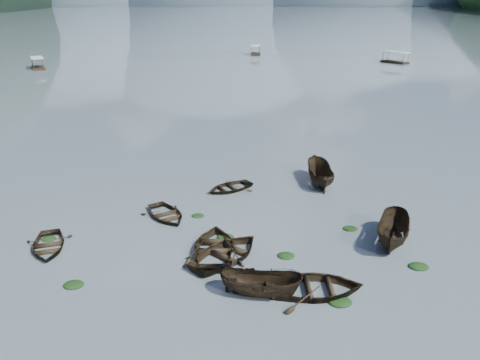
{
  "coord_description": "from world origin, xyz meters",
  "views": [
    {
      "loc": [
        0.29,
        -19.42,
        14.43
      ],
      "look_at": [
        0.0,
        12.0,
        2.0
      ],
      "focal_mm": 35.0,
      "sensor_mm": 36.0,
      "label": 1
    }
  ],
  "objects_px": {
    "pontoon_left": "(38,69)",
    "pontoon_centre": "(256,55)",
    "rowboat_3": "(215,252)",
    "rowboat_0": "(48,249)"
  },
  "relations": [
    {
      "from": "pontoon_left",
      "to": "rowboat_3",
      "type": "bearing_deg",
      "value": -87.12
    },
    {
      "from": "rowboat_0",
      "to": "pontoon_left",
      "type": "height_order",
      "value": "pontoon_left"
    },
    {
      "from": "rowboat_3",
      "to": "pontoon_centre",
      "type": "xyz_separation_m",
      "value": [
        4.67,
        101.33,
        0.0
      ]
    },
    {
      "from": "pontoon_centre",
      "to": "rowboat_3",
      "type": "bearing_deg",
      "value": -91.63
    },
    {
      "from": "pontoon_left",
      "to": "pontoon_centre",
      "type": "xyz_separation_m",
      "value": [
        46.56,
        25.73,
        0.0
      ]
    },
    {
      "from": "pontoon_left",
      "to": "pontoon_centre",
      "type": "bearing_deg",
      "value": 2.82
    },
    {
      "from": "rowboat_3",
      "to": "pontoon_left",
      "type": "height_order",
      "value": "pontoon_left"
    },
    {
      "from": "pontoon_left",
      "to": "rowboat_0",
      "type": "bearing_deg",
      "value": -93.3
    },
    {
      "from": "rowboat_3",
      "to": "rowboat_0",
      "type": "bearing_deg",
      "value": -2.03
    },
    {
      "from": "pontoon_centre",
      "to": "rowboat_0",
      "type": "bearing_deg",
      "value": -97.37
    }
  ]
}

